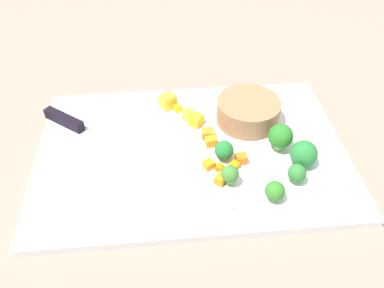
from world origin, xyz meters
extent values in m
plane|color=gray|center=(0.00, 0.00, 0.00)|extent=(4.00, 4.00, 0.00)
cube|color=white|center=(0.00, 0.00, 0.01)|extent=(0.45, 0.30, 0.01)
cylinder|color=#956847|center=(-0.09, -0.06, 0.03)|extent=(0.10, 0.10, 0.04)
cube|color=silver|center=(0.03, 0.06, 0.01)|extent=(0.15, 0.12, 0.00)
cube|color=black|center=(0.20, -0.08, 0.02)|extent=(0.07, 0.06, 0.02)
cube|color=orange|center=(-0.05, 0.02, 0.02)|extent=(0.01, 0.01, 0.01)
cube|color=orange|center=(-0.03, 0.05, 0.02)|extent=(0.01, 0.01, 0.01)
cube|color=orange|center=(-0.03, 0.07, 0.02)|extent=(0.02, 0.02, 0.01)
cube|color=orange|center=(-0.02, 0.04, 0.02)|extent=(0.02, 0.02, 0.01)
cube|color=orange|center=(-0.03, -0.02, 0.02)|extent=(0.02, 0.02, 0.01)
cube|color=orange|center=(-0.07, 0.03, 0.02)|extent=(0.02, 0.02, 0.01)
cube|color=orange|center=(-0.06, 0.04, 0.02)|extent=(0.02, 0.02, 0.01)
cube|color=orange|center=(-0.03, -0.01, 0.02)|extent=(0.02, 0.02, 0.01)
cube|color=yellow|center=(-0.01, -0.06, 0.02)|extent=(0.03, 0.03, 0.02)
cube|color=yellow|center=(0.00, -0.07, 0.02)|extent=(0.02, 0.02, 0.01)
cube|color=yellow|center=(0.02, -0.09, 0.02)|extent=(0.02, 0.02, 0.01)
cube|color=yellow|center=(0.03, -0.11, 0.02)|extent=(0.03, 0.03, 0.02)
cylinder|color=#86B45E|center=(-0.04, 0.07, 0.02)|extent=(0.01, 0.01, 0.01)
sphere|color=#39742D|center=(-0.04, 0.07, 0.03)|extent=(0.02, 0.02, 0.02)
cylinder|color=#82B269|center=(-0.15, 0.04, 0.02)|extent=(0.01, 0.01, 0.01)
sphere|color=#257132|center=(-0.15, 0.04, 0.03)|extent=(0.04, 0.04, 0.04)
cylinder|color=#81B760|center=(-0.10, 0.10, 0.02)|extent=(0.01, 0.01, 0.01)
sphere|color=#317326|center=(-0.10, 0.10, 0.03)|extent=(0.03, 0.03, 0.03)
cylinder|color=#8DBA66|center=(-0.13, 0.01, 0.02)|extent=(0.01, 0.01, 0.02)
sphere|color=#266E23|center=(-0.13, 0.01, 0.04)|extent=(0.04, 0.04, 0.04)
cylinder|color=#84B75D|center=(-0.13, 0.08, 0.02)|extent=(0.01, 0.01, 0.01)
sphere|color=#2C6F30|center=(-0.13, 0.08, 0.03)|extent=(0.02, 0.02, 0.02)
cylinder|color=#85B25B|center=(-0.04, 0.02, 0.02)|extent=(0.01, 0.01, 0.01)
sphere|color=#216D2E|center=(-0.04, 0.02, 0.03)|extent=(0.03, 0.03, 0.03)
camera|label=1|loc=(0.04, 0.41, 0.41)|focal=35.84mm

